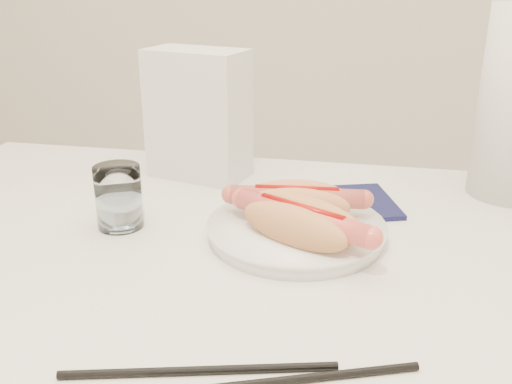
% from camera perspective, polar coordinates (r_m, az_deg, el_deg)
% --- Properties ---
extents(table, '(1.20, 0.80, 0.75)m').
position_cam_1_polar(table, '(0.74, 0.10, -10.98)').
color(table, white).
rests_on(table, ground).
extents(plate, '(0.27, 0.27, 0.02)m').
position_cam_1_polar(plate, '(0.77, 3.97, -3.95)').
color(plate, white).
rests_on(plate, table).
extents(hotdog_left, '(0.18, 0.08, 0.05)m').
position_cam_1_polar(hotdog_left, '(0.78, 4.03, -0.99)').
color(hotdog_left, '#E3905A').
rests_on(hotdog_left, plate).
extents(hotdog_right, '(0.18, 0.13, 0.05)m').
position_cam_1_polar(hotdog_right, '(0.71, 4.50, -3.02)').
color(hotdog_right, '#DB9055').
rests_on(hotdog_right, plate).
extents(water_glass, '(0.06, 0.06, 0.09)m').
position_cam_1_polar(water_glass, '(0.81, -13.37, -0.47)').
color(water_glass, silver).
rests_on(water_glass, table).
extents(chopstick_near, '(0.24, 0.07, 0.01)m').
position_cam_1_polar(chopstick_near, '(0.54, -5.62, -17.09)').
color(chopstick_near, black).
rests_on(chopstick_near, table).
extents(chopstick_far, '(0.23, 0.09, 0.01)m').
position_cam_1_polar(chopstick_far, '(0.53, 2.76, -18.07)').
color(chopstick_far, black).
rests_on(chopstick_far, table).
extents(napkin_box, '(0.18, 0.13, 0.21)m').
position_cam_1_polar(napkin_box, '(0.97, -5.72, 7.59)').
color(napkin_box, silver).
rests_on(napkin_box, table).
extents(navy_napkin, '(0.17, 0.17, 0.01)m').
position_cam_1_polar(navy_napkin, '(0.88, 9.10, -1.05)').
color(navy_napkin, '#12143A').
rests_on(navy_napkin, table).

